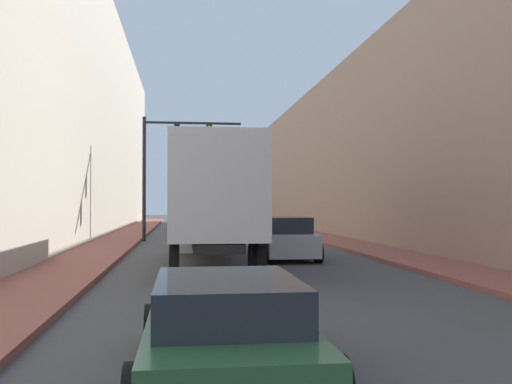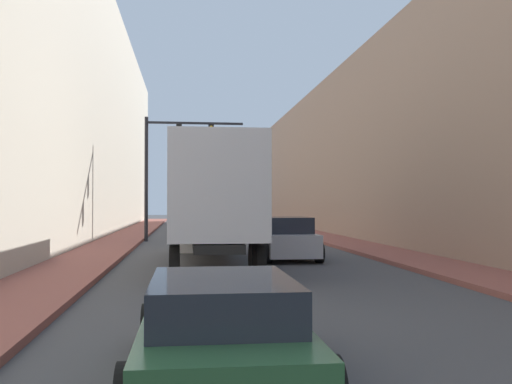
{
  "view_description": "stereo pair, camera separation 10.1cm",
  "coord_description": "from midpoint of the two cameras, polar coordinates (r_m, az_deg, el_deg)",
  "views": [
    {
      "loc": [
        -2.35,
        -0.7,
        2.1
      ],
      "look_at": [
        -0.43,
        14.15,
        2.38
      ],
      "focal_mm": 40.0,
      "sensor_mm": 36.0,
      "label": 1
    },
    {
      "loc": [
        -2.25,
        -0.71,
        2.1
      ],
      "look_at": [
        -0.43,
        14.15,
        2.38
      ],
      "focal_mm": 40.0,
      "sensor_mm": 36.0,
      "label": 2
    }
  ],
  "objects": [
    {
      "name": "sidewalk_right",
      "position": [
        31.81,
        7.38,
        -4.73
      ],
      "size": [
        2.38,
        80.0,
        0.15
      ],
      "color": "brown",
      "rests_on": "ground"
    },
    {
      "name": "sidewalk_left",
      "position": [
        30.97,
        -13.84,
        -4.81
      ],
      "size": [
        2.38,
        80.0,
        0.15
      ],
      "color": "brown",
      "rests_on": "ground"
    },
    {
      "name": "building_right",
      "position": [
        33.21,
        14.39,
        4.35
      ],
      "size": [
        6.0,
        80.0,
        10.46
      ],
      "color": "#997A66",
      "rests_on": "ground"
    },
    {
      "name": "building_left",
      "position": [
        32.16,
        -21.31,
        9.22
      ],
      "size": [
        6.0,
        80.0,
        15.63
      ],
      "color": "#BCB29E",
      "rests_on": "ground"
    },
    {
      "name": "semi_truck",
      "position": [
        20.05,
        -4.9,
        -0.74
      ],
      "size": [
        2.55,
        12.61,
        3.95
      ],
      "color": "silver",
      "rests_on": "ground"
    },
    {
      "name": "sedan_car",
      "position": [
        7.02,
        -3.47,
        -13.48
      ],
      "size": [
        2.1,
        4.32,
        1.22
      ],
      "color": "#234C2D",
      "rests_on": "ground"
    },
    {
      "name": "suv_car",
      "position": [
        21.47,
        2.74,
        -4.69
      ],
      "size": [
        2.06,
        4.51,
        1.58
      ],
      "color": "#B7B7BC",
      "rests_on": "ground"
    },
    {
      "name": "traffic_signal_gantry",
      "position": [
        31.72,
        -9.08,
        3.52
      ],
      "size": [
        5.41,
        0.35,
        6.81
      ],
      "color": "black",
      "rests_on": "ground"
    }
  ]
}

